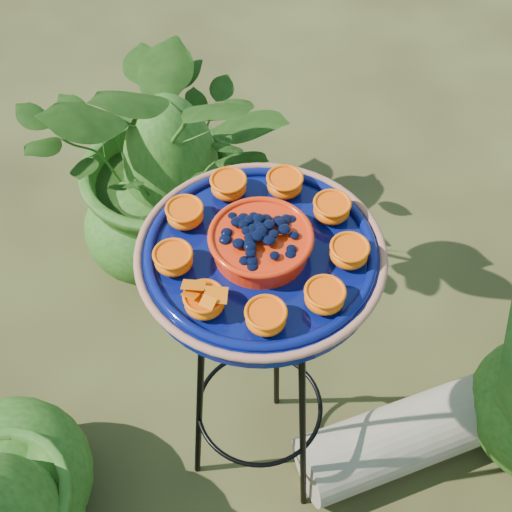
{
  "coord_description": "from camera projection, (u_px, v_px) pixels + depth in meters",
  "views": [
    {
      "loc": [
        0.26,
        -0.58,
        1.81
      ],
      "look_at": [
        -0.09,
        0.08,
        0.88
      ],
      "focal_mm": 50.0,
      "sensor_mm": 36.0,
      "label": 1
    }
  ],
  "objects": [
    {
      "name": "shrub_back_left",
      "position": [
        169.0,
        150.0,
        2.06
      ],
      "size": [
        0.88,
        0.82,
        0.8
      ],
      "primitive_type": "imported",
      "rotation": [
        0.0,
        0.0,
        0.31
      ],
      "color": "#1E4312",
      "rests_on": "ground"
    },
    {
      "name": "feeder_dish",
      "position": [
        261.0,
        252.0,
        1.22
      ],
      "size": [
        0.49,
        0.49,
        0.1
      ],
      "rotation": [
        0.0,
        0.0,
        0.19
      ],
      "color": "#060E4F",
      "rests_on": "tripod_stand"
    },
    {
      "name": "driftwood_log",
      "position": [
        402.0,
        437.0,
        1.83
      ],
      "size": [
        0.49,
        0.52,
        0.18
      ],
      "primitive_type": "cylinder",
      "rotation": [
        0.0,
        1.57,
        0.86
      ],
      "color": "gray",
      "rests_on": "ground"
    },
    {
      "name": "ground_plane",
      "position": [
        272.0,
        509.0,
        1.81
      ],
      "size": [
        20.0,
        20.0,
        0.0
      ],
      "primitive_type": "plane",
      "color": "#2D2514",
      "rests_on": "ground"
    },
    {
      "name": "tripod_stand",
      "position": [
        260.0,
        360.0,
        1.51
      ],
      "size": [
        0.35,
        0.35,
        0.82
      ],
      "rotation": [
        0.0,
        0.0,
        0.19
      ],
      "color": "black",
      "rests_on": "ground"
    }
  ]
}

